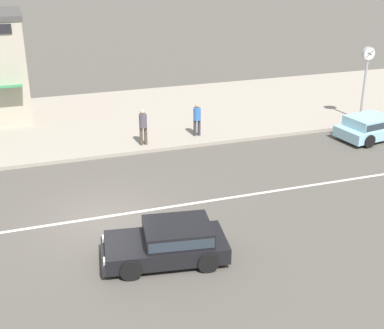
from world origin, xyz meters
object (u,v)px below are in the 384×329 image
at_px(street_clock, 367,66).
at_px(pedestrian_mid_kerb, 197,117).
at_px(hatchback_black_1, 170,241).
at_px(pedestrian_by_shop, 143,124).
at_px(hatchback_pale_blue_0, 372,127).

distance_m(street_clock, pedestrian_mid_kerb, 8.77).
relative_size(hatchback_black_1, street_clock, 1.03).
bearing_deg(pedestrian_mid_kerb, pedestrian_by_shop, -171.59).
xyz_separation_m(street_clock, pedestrian_mid_kerb, (-8.57, 0.39, -1.84)).
bearing_deg(pedestrian_by_shop, hatchback_pale_blue_0, -11.89).
bearing_deg(hatchback_black_1, street_clock, 35.37).
distance_m(hatchback_black_1, street_clock, 15.62).
bearing_deg(pedestrian_by_shop, hatchback_black_1, -98.90).
bearing_deg(pedestrian_by_shop, pedestrian_mid_kerb, 8.41).
relative_size(hatchback_pale_blue_0, pedestrian_mid_kerb, 2.44).
xyz_separation_m(hatchback_black_1, pedestrian_mid_kerb, (4.03, 9.34, 0.45)).
distance_m(pedestrian_mid_kerb, pedestrian_by_shop, 2.66).
height_order(hatchback_pale_blue_0, street_clock, street_clock).
distance_m(hatchback_pale_blue_0, pedestrian_mid_kerb, 8.08).
distance_m(hatchback_pale_blue_0, pedestrian_by_shop, 10.52).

